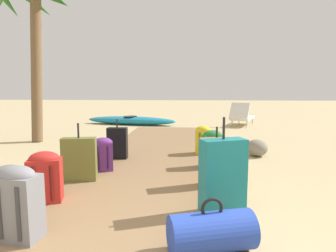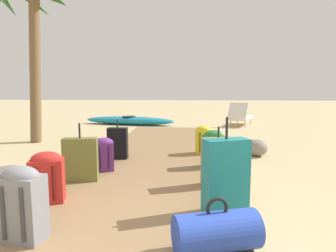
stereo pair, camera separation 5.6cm
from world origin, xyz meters
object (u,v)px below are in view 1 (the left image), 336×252
Objects in this scene: suitcase_olive at (79,159)px; palm_tree_near_left at (29,6)px; backpack_yellow at (203,139)px; backpack_red at (45,175)px; kayak at (131,120)px; suitcase_teal at (223,175)px; backpack_green at (212,148)px; suitcase_orange at (216,162)px; lounge_chair at (242,116)px; suitcase_black at (117,143)px; backpack_grey at (18,201)px; duffel_bag_blue at (212,232)px; backpack_purple at (103,153)px.

palm_tree_near_left reaches higher than suitcase_olive.
backpack_yellow is at bearing -20.75° from palm_tree_near_left.
backpack_red is 0.16× the size of kayak.
suitcase_teal is (1.70, -0.81, 0.07)m from suitcase_olive.
palm_tree_near_left is at bearing 149.38° from backpack_green.
lounge_chair is (1.46, 6.57, -0.04)m from suitcase_orange.
suitcase_orange is (0.01, 0.76, -0.06)m from suitcase_teal.
suitcase_olive is at bearing -115.97° from lounge_chair.
kayak is (1.62, 3.38, -3.00)m from palm_tree_near_left.
suitcase_olive reaches higher than backpack_red.
kayak is at bearing 99.41° from suitcase_black.
suitcase_black is 5.44m from kayak.
backpack_yellow is 0.87× the size of backpack_grey.
lounge_chair is (2.99, 5.32, -0.01)m from suitcase_black.
backpack_grey is (-1.64, -2.25, 0.02)m from backpack_green.
duffel_bag_blue is at bearing -63.34° from suitcase_black.
suitcase_orange is at bearing -18.57° from backpack_purple.
backpack_purple is (-0.02, -0.73, -0.01)m from suitcase_black.
palm_tree_near_left is 2.47× the size of lounge_chair.
backpack_yellow reaches higher than backpack_purple.
backpack_green is at bearing -15.07° from suitcase_black.
duffel_bag_blue is 8.39m from kayak.
backpack_red is at bearing 103.51° from backpack_grey.
backpack_grey is 8.56m from lounge_chair.
backpack_green is at bearing 89.01° from suitcase_teal.
suitcase_teal is 1.74m from backpack_grey.
duffel_bag_blue is 1.13× the size of backpack_grey.
backpack_green is 5.92m from lounge_chair.
kayak is (-0.70, 6.56, -0.21)m from suitcase_olive.
suitcase_teal is 2.52m from suitcase_black.
palm_tree_near_left is at bearing 141.33° from suitcase_orange.
duffel_bag_blue is 6.76m from palm_tree_near_left.
suitcase_olive is 1.90m from backpack_green.
kayak is at bearing 98.09° from backpack_purple.
palm_tree_near_left reaches higher than duffel_bag_blue.
suitcase_black is 1.14× the size of backpack_grey.
suitcase_teal is at bearing 77.91° from duffel_bag_blue.
backpack_grey is at bearing -126.11° from backpack_green.
suitcase_olive is 0.50m from backpack_purple.
backpack_red is 0.80× the size of duffel_bag_blue.
suitcase_teal is 0.27× the size of kayak.
lounge_chair is (1.54, 4.84, -0.02)m from backpack_yellow.
suitcase_olive is at bearing 135.58° from duffel_bag_blue.
kayak is (-2.44, 5.78, -0.22)m from backpack_green.
suitcase_olive is 1.46m from backpack_grey.
lounge_chair reaches higher than duffel_bag_blue.
suitcase_black is 0.16× the size of palm_tree_near_left.
suitcase_black reaches higher than backpack_red.
backpack_red is (-1.72, -2.39, 0.01)m from backpack_yellow.
backpack_purple is at bearing -81.91° from kayak.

